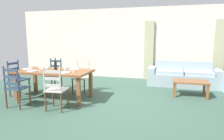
# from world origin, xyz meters

# --- Properties ---
(ground_plane) EXTENTS (9.60, 9.60, 0.02)m
(ground_plane) POSITION_xyz_m (0.00, 0.00, -0.01)
(ground_plane) COLOR #395749
(wall_far) EXTENTS (9.60, 0.16, 2.70)m
(wall_far) POSITION_xyz_m (0.00, 3.30, 1.35)
(wall_far) COLOR beige
(wall_far) RESTS_ON ground_plane
(curtain_panel_left) EXTENTS (0.35, 0.08, 2.20)m
(curtain_panel_left) POSITION_xyz_m (0.58, 3.16, 1.10)
(curtain_panel_left) COLOR #ADAD85
(curtain_panel_left) RESTS_ON ground_plane
(curtain_panel_right) EXTENTS (0.35, 0.08, 2.20)m
(curtain_panel_right) POSITION_xyz_m (2.98, 3.16, 1.10)
(curtain_panel_right) COLOR #ADAD85
(curtain_panel_right) RESTS_ON ground_plane
(dining_table) EXTENTS (1.90, 0.96, 0.75)m
(dining_table) POSITION_xyz_m (-1.56, 0.05, 0.66)
(dining_table) COLOR brown
(dining_table) RESTS_ON ground_plane
(dining_chair_near_left) EXTENTS (0.43, 0.41, 0.96)m
(dining_chair_near_left) POSITION_xyz_m (-2.05, -0.74, 0.48)
(dining_chair_near_left) COLOR #2F4459
(dining_chair_near_left) RESTS_ON ground_plane
(dining_chair_near_right) EXTENTS (0.45, 0.43, 0.96)m
(dining_chair_near_right) POSITION_xyz_m (-1.10, -0.67, 0.48)
(dining_chair_near_right) COLOR beige
(dining_chair_near_right) RESTS_ON ground_plane
(dining_chair_far_left) EXTENTS (0.44, 0.43, 0.96)m
(dining_chair_far_left) POSITION_xyz_m (-2.02, 0.78, 0.48)
(dining_chair_far_left) COLOR #2C4058
(dining_chair_far_left) RESTS_ON ground_plane
(dining_chair_far_right) EXTENTS (0.43, 0.41, 0.96)m
(dining_chair_far_right) POSITION_xyz_m (-1.12, 0.77, 0.48)
(dining_chair_far_right) COLOR beige
(dining_chair_far_right) RESTS_ON ground_plane
(dining_chair_head_west) EXTENTS (0.42, 0.44, 0.96)m
(dining_chair_head_west) POSITION_xyz_m (-2.71, 0.09, 0.48)
(dining_chair_head_west) COLOR navy
(dining_chair_head_west) RESTS_ON ground_plane
(dinner_plate_near_left) EXTENTS (0.24, 0.24, 0.02)m
(dinner_plate_near_left) POSITION_xyz_m (-2.01, -0.20, 0.76)
(dinner_plate_near_left) COLOR white
(dinner_plate_near_left) RESTS_ON dining_table
(fork_near_left) EXTENTS (0.02, 0.17, 0.01)m
(fork_near_left) POSITION_xyz_m (-2.16, -0.20, 0.75)
(fork_near_left) COLOR silver
(fork_near_left) RESTS_ON dining_table
(dinner_plate_near_right) EXTENTS (0.24, 0.24, 0.02)m
(dinner_plate_near_right) POSITION_xyz_m (-1.11, -0.20, 0.76)
(dinner_plate_near_right) COLOR white
(dinner_plate_near_right) RESTS_ON dining_table
(fork_near_right) EXTENTS (0.03, 0.17, 0.01)m
(fork_near_right) POSITION_xyz_m (-1.26, -0.20, 0.75)
(fork_near_right) COLOR silver
(fork_near_right) RESTS_ON dining_table
(dinner_plate_far_left) EXTENTS (0.24, 0.24, 0.02)m
(dinner_plate_far_left) POSITION_xyz_m (-2.01, 0.30, 0.76)
(dinner_plate_far_left) COLOR white
(dinner_plate_far_left) RESTS_ON dining_table
(fork_far_left) EXTENTS (0.03, 0.17, 0.01)m
(fork_far_left) POSITION_xyz_m (-2.16, 0.30, 0.75)
(fork_far_left) COLOR silver
(fork_far_left) RESTS_ON dining_table
(dinner_plate_far_right) EXTENTS (0.24, 0.24, 0.02)m
(dinner_plate_far_right) POSITION_xyz_m (-1.11, 0.30, 0.76)
(dinner_plate_far_right) COLOR white
(dinner_plate_far_right) RESTS_ON dining_table
(fork_far_right) EXTENTS (0.03, 0.17, 0.01)m
(fork_far_right) POSITION_xyz_m (-1.26, 0.30, 0.75)
(fork_far_right) COLOR silver
(fork_far_right) RESTS_ON dining_table
(dinner_plate_head_west) EXTENTS (0.24, 0.24, 0.02)m
(dinner_plate_head_west) POSITION_xyz_m (-2.34, 0.05, 0.76)
(dinner_plate_head_west) COLOR white
(dinner_plate_head_west) RESTS_ON dining_table
(fork_head_west) EXTENTS (0.03, 0.17, 0.01)m
(fork_head_west) POSITION_xyz_m (-2.49, 0.05, 0.75)
(fork_head_west) COLOR silver
(fork_head_west) RESTS_ON dining_table
(wine_bottle) EXTENTS (0.07, 0.07, 0.32)m
(wine_bottle) POSITION_xyz_m (-1.52, 0.08, 0.87)
(wine_bottle) COLOR black
(wine_bottle) RESTS_ON dining_table
(wine_glass_near_left) EXTENTS (0.06, 0.06, 0.16)m
(wine_glass_near_left) POSITION_xyz_m (-1.88, -0.08, 0.86)
(wine_glass_near_left) COLOR white
(wine_glass_near_left) RESTS_ON dining_table
(wine_glass_near_right) EXTENTS (0.06, 0.06, 0.16)m
(wine_glass_near_right) POSITION_xyz_m (-0.96, -0.07, 0.86)
(wine_glass_near_right) COLOR white
(wine_glass_near_right) RESTS_ON dining_table
(wine_glass_far_left) EXTENTS (0.06, 0.06, 0.16)m
(wine_glass_far_left) POSITION_xyz_m (-1.88, 0.19, 0.86)
(wine_glass_far_left) COLOR white
(wine_glass_far_left) RESTS_ON dining_table
(coffee_cup_primary) EXTENTS (0.07, 0.07, 0.09)m
(coffee_cup_primary) POSITION_xyz_m (-1.23, 0.04, 0.80)
(coffee_cup_primary) COLOR beige
(coffee_cup_primary) RESTS_ON dining_table
(coffee_cup_secondary) EXTENTS (0.07, 0.07, 0.09)m
(coffee_cup_secondary) POSITION_xyz_m (-1.89, 0.07, 0.80)
(coffee_cup_secondary) COLOR beige
(coffee_cup_secondary) RESTS_ON dining_table
(candle_tall) EXTENTS (0.05, 0.05, 0.24)m
(candle_tall) POSITION_xyz_m (-1.74, 0.07, 0.82)
(candle_tall) COLOR #998C66
(candle_tall) RESTS_ON dining_table
(candle_short) EXTENTS (0.05, 0.05, 0.18)m
(candle_short) POSITION_xyz_m (-1.36, 0.01, 0.80)
(candle_short) COLOR #998C66
(candle_short) RESTS_ON dining_table
(couch) EXTENTS (2.30, 0.85, 0.80)m
(couch) POSITION_xyz_m (1.78, 2.45, 0.29)
(couch) COLOR #92A2AA
(couch) RESTS_ON ground_plane
(coffee_table) EXTENTS (0.90, 0.56, 0.42)m
(coffee_table) POSITION_xyz_m (1.86, 1.23, 0.36)
(coffee_table) COLOR brown
(coffee_table) RESTS_ON ground_plane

